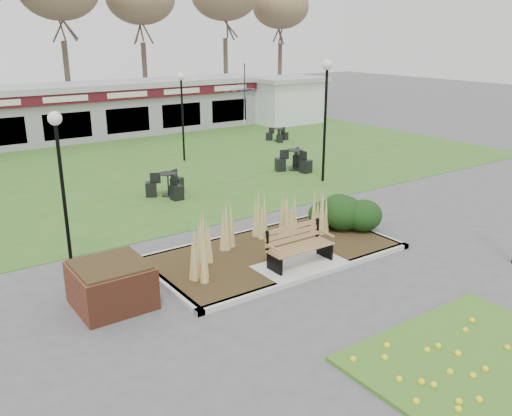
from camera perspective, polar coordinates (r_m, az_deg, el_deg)
ground at (r=13.18m, az=5.08°, el=-6.61°), size 100.00×100.00×0.00m
lawn at (r=23.16m, az=-14.34°, el=3.80°), size 34.00×16.00×0.02m
flower_bed at (r=10.51m, az=21.91°, el=-14.43°), size 4.20×3.00×0.16m
planting_bed at (r=14.76m, az=5.56°, el=-2.33°), size 6.75×3.40×1.27m
park_bench at (r=13.13m, az=4.45°, el=-3.91°), size 1.70×0.66×0.93m
brick_planter at (r=11.78m, az=-14.98°, el=-7.77°), size 1.50×1.50×0.95m
food_pavilion at (r=30.37m, az=-20.09°, el=9.38°), size 24.60×3.40×2.90m
service_hut at (r=34.71m, az=3.19°, el=11.34°), size 4.40×3.40×2.83m
lamp_post_near_left at (r=13.10m, az=-20.01°, el=5.06°), size 0.32×0.32×3.82m
lamp_post_mid_right at (r=20.45m, az=7.39°, el=11.80°), size 0.38×0.38×4.55m
lamp_post_far_right at (r=24.00m, az=-7.82°, el=11.45°), size 0.32×0.32×3.84m
bistro_set_b at (r=19.16m, az=-9.21°, el=2.08°), size 1.53×1.36×0.81m
bistro_set_c at (r=22.55m, az=4.09°, el=4.72°), size 1.58×1.49×0.85m
bistro_set_d at (r=28.76m, az=2.31°, el=7.52°), size 1.12×1.24×0.66m
patio_umbrella at (r=28.61m, az=-1.18°, el=10.66°), size 2.46×2.50×2.85m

